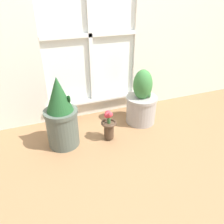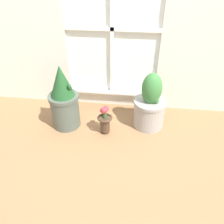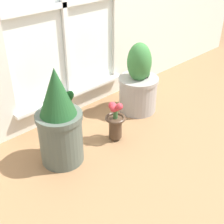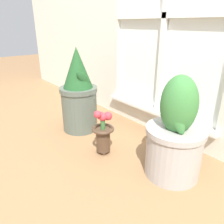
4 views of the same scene
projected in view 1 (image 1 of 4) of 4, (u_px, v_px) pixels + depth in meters
ground_plane at (114, 146)px, 1.89m from camera, size 10.00×10.00×0.00m
potted_plant_left at (61, 116)px, 1.79m from camera, size 0.28×0.28×0.62m
potted_plant_right at (142, 102)px, 2.14m from camera, size 0.31×0.31×0.55m
flower_vase at (109, 125)px, 1.92m from camera, size 0.14×0.14×0.30m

